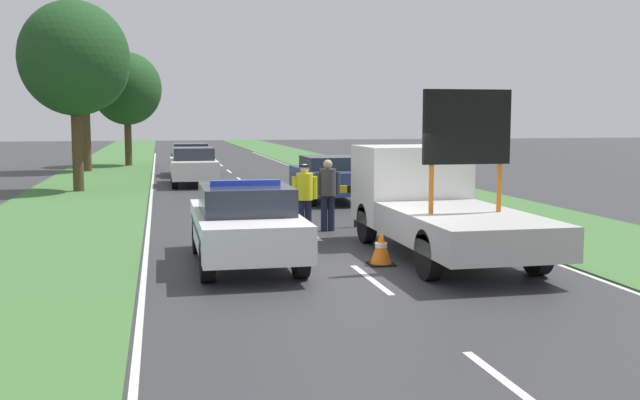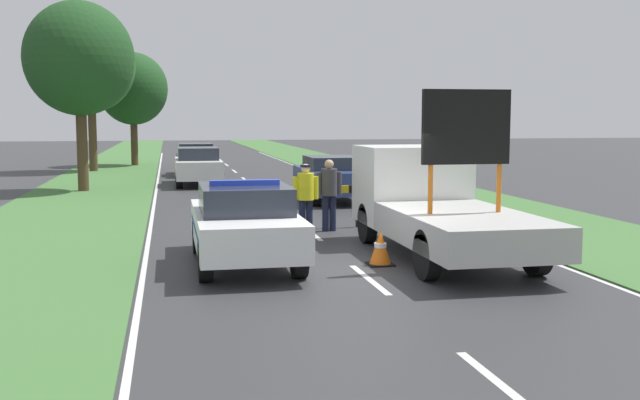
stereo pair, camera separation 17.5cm
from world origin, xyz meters
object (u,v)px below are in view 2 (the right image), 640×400
(queued_car_hatch_blue, at_px, (332,177))
(roadside_tree_near_right, at_px, (133,89))
(police_officer, at_px, (306,193))
(pedestrian_civilian, at_px, (329,189))
(queued_car_sedan_black, at_px, (196,158))
(work_truck, at_px, (433,202))
(traffic_cone_near_police, at_px, (380,248))
(roadside_tree_mid_left, at_px, (79,59))
(police_car, at_px, (244,223))
(road_barrier, at_px, (305,193))
(traffic_cone_centre_front, at_px, (409,214))
(queued_car_van_white, at_px, (198,166))
(roadside_tree_near_left, at_px, (90,66))

(queued_car_hatch_blue, height_order, roadside_tree_near_right, roadside_tree_near_right)
(police_officer, relative_size, queued_car_hatch_blue, 0.39)
(pedestrian_civilian, bearing_deg, queued_car_sedan_black, 72.32)
(work_truck, bearing_deg, traffic_cone_near_police, 35.29)
(traffic_cone_near_police, bearing_deg, queued_car_hatch_blue, 82.41)
(roadside_tree_mid_left, bearing_deg, police_car, -73.44)
(work_truck, relative_size, queued_car_hatch_blue, 1.41)
(police_car, xyz_separation_m, road_barrier, (1.95, 4.30, 0.10))
(roadside_tree_near_right, bearing_deg, traffic_cone_centre_front, -72.66)
(work_truck, bearing_deg, queued_car_sedan_black, -81.97)
(roadside_tree_mid_left, bearing_deg, traffic_cone_near_police, -66.04)
(work_truck, height_order, queued_car_van_white, work_truck)
(police_officer, height_order, roadside_tree_near_right, roadside_tree_near_right)
(roadside_tree_mid_left, bearing_deg, queued_car_hatch_blue, -30.54)
(queued_car_sedan_black, bearing_deg, traffic_cone_centre_front, 105.11)
(queued_car_van_white, height_order, roadside_tree_near_left, roadside_tree_near_left)
(work_truck, relative_size, traffic_cone_centre_front, 11.98)
(police_car, height_order, roadside_tree_near_left, roadside_tree_near_left)
(queued_car_hatch_blue, bearing_deg, police_officer, 72.80)
(roadside_tree_near_right, bearing_deg, work_truck, -76.45)
(pedestrian_civilian, distance_m, roadside_tree_near_left, 24.13)
(police_car, xyz_separation_m, queued_car_hatch_blue, (3.97, 10.31, -0.01))
(pedestrian_civilian, xyz_separation_m, queued_car_hatch_blue, (1.50, 6.50, -0.24))
(queued_car_hatch_blue, xyz_separation_m, roadside_tree_mid_left, (-8.53, 5.03, 4.16))
(queued_car_van_white, distance_m, roadside_tree_mid_left, 6.33)
(road_barrier, height_order, traffic_cone_near_police, road_barrier)
(pedestrian_civilian, bearing_deg, roadside_tree_mid_left, 95.99)
(police_car, distance_m, work_truck, 3.99)
(police_car, xyz_separation_m, traffic_cone_centre_front, (4.81, 4.64, -0.54))
(traffic_cone_near_police, relative_size, queued_car_hatch_blue, 0.15)
(pedestrian_civilian, bearing_deg, police_officer, -166.11)
(road_barrier, relative_size, roadside_tree_near_left, 0.43)
(queued_car_van_white, relative_size, roadside_tree_near_left, 0.59)
(road_barrier, height_order, roadside_tree_near_right, roadside_tree_near_right)
(traffic_cone_centre_front, relative_size, queued_car_sedan_black, 0.12)
(work_truck, bearing_deg, pedestrian_civilian, -67.99)
(roadside_tree_near_left, bearing_deg, queued_car_van_white, -60.84)
(traffic_cone_near_police, bearing_deg, queued_car_van_white, 98.62)
(work_truck, xyz_separation_m, roadside_tree_near_right, (-7.26, 30.11, 3.37))
(police_car, bearing_deg, traffic_cone_near_police, -8.33)
(police_car, bearing_deg, queued_car_van_white, 95.38)
(road_barrier, height_order, queued_car_hatch_blue, queued_car_hatch_blue)
(police_officer, bearing_deg, traffic_cone_near_police, 111.32)
(work_truck, bearing_deg, queued_car_hatch_blue, -92.36)
(pedestrian_civilian, height_order, queued_car_sedan_black, pedestrian_civilian)
(police_car, xyz_separation_m, queued_car_van_white, (-0.19, 17.28, 0.00))
(queued_car_hatch_blue, xyz_separation_m, queued_car_sedan_black, (-4.06, 12.47, 0.01))
(traffic_cone_near_police, distance_m, traffic_cone_centre_front, 5.71)
(work_truck, height_order, traffic_cone_centre_front, work_truck)
(work_truck, xyz_separation_m, traffic_cone_near_police, (-1.43, -1.10, -0.73))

